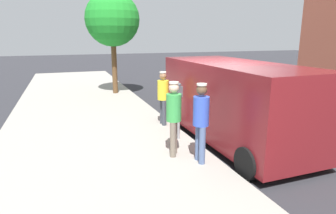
{
  "coord_description": "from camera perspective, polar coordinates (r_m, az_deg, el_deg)",
  "views": [
    {
      "loc": [
        4.13,
        7.12,
        2.84
      ],
      "look_at": [
        1.65,
        0.27,
        1.05
      ],
      "focal_mm": 31.1,
      "sensor_mm": 36.0,
      "label": 1
    }
  ],
  "objects": [
    {
      "name": "ground_plane",
      "position": [
        8.71,
        9.68,
        -5.43
      ],
      "size": [
        80.0,
        80.0,
        0.0
      ],
      "primitive_type": "plane",
      "color": "#2D2D33"
    },
    {
      "name": "sidewalk_slab",
      "position": [
        7.66,
        -13.96,
        -7.77
      ],
      "size": [
        5.0,
        32.0,
        0.15
      ],
      "primitive_type": "cube",
      "color": "#9E998E",
      "rests_on": "ground"
    },
    {
      "name": "parking_meter_near",
      "position": [
        7.57,
        2.13,
        1.15
      ],
      "size": [
        0.14,
        0.18,
        1.52
      ],
      "color": "gray",
      "rests_on": "sidewalk_slab"
    },
    {
      "name": "pedestrian_in_yellow",
      "position": [
        8.87,
        -0.98,
        2.42
      ],
      "size": [
        0.34,
        0.36,
        1.64
      ],
      "color": "#383D47",
      "rests_on": "sidewalk_slab"
    },
    {
      "name": "pedestrian_in_blue",
      "position": [
        6.2,
        6.47,
        -2.13
      ],
      "size": [
        0.34,
        0.36,
        1.73
      ],
      "color": "#4C608C",
      "rests_on": "sidewalk_slab"
    },
    {
      "name": "pedestrian_in_green",
      "position": [
        6.53,
        1.13,
        -1.36
      ],
      "size": [
        0.34,
        0.34,
        1.71
      ],
      "color": "#726656",
      "rests_on": "sidewalk_slab"
    },
    {
      "name": "parked_van",
      "position": [
        8.06,
        12.67,
        1.41
      ],
      "size": [
        2.18,
        5.22,
        2.15
      ],
      "color": "maroon",
      "rests_on": "ground"
    },
    {
      "name": "street_tree",
      "position": [
        14.05,
        -10.85,
        16.49
      ],
      "size": [
        2.47,
        2.47,
        4.66
      ],
      "color": "brown",
      "rests_on": "sidewalk_slab"
    }
  ]
}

